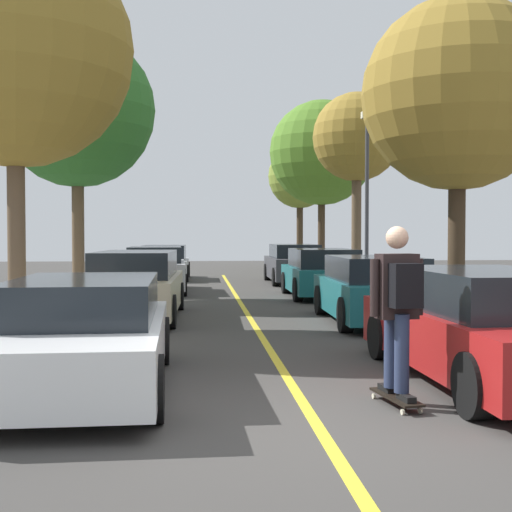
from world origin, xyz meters
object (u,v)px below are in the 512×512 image
skateboard (396,397)px  parked_car_right_farthest (294,264)px  parked_car_right_far (322,273)px  street_tree_right_farthest (300,177)px  street_tree_left_near (77,110)px  street_tree_right_near (357,138)px  parked_car_left_nearest (83,334)px  parked_car_left_farthest (165,263)px  parked_car_left_far (156,270)px  skateboarder (398,301)px  parked_car_right_nearest (490,326)px  parked_car_right_near (373,290)px  street_tree_left_nearest (15,50)px  parked_car_left_near (136,285)px  street_tree_right_far (322,153)px  streetlamp (367,187)px  street_tree_right_nearest (458,95)px

skateboard → parked_car_right_farthest: bearing=85.3°
parked_car_right_far → street_tree_right_farthest: size_ratio=0.63×
street_tree_left_near → street_tree_right_near: 9.52m
street_tree_left_near → street_tree_right_near: bearing=26.7°
parked_car_left_nearest → parked_car_left_farthest: (0.00, 19.15, 0.05)m
parked_car_left_far → parked_car_right_far: bearing=-24.4°
parked_car_left_far → street_tree_right_near: (6.63, 1.67, 4.32)m
street_tree_left_near → skateboarder: bearing=-66.1°
street_tree_right_near → parked_car_right_nearest: bearing=-97.2°
parked_car_right_farthest → street_tree_right_near: bearing=-44.8°
parked_car_right_farthest → parked_car_left_farthest: bearing=153.3°
parked_car_right_near → parked_car_right_farthest: parked_car_right_farthest is taller
skateboard → street_tree_left_nearest: bearing=133.3°
parked_car_left_near → street_tree_right_far: size_ratio=0.63×
streetlamp → skateboard: streetlamp is taller
street_tree_right_farthest → skateboard: bearing=-96.6°
parked_car_right_farthest → street_tree_left_nearest: (-6.63, -12.31, 4.26)m
parked_car_right_nearest → streetlamp: 13.35m
parked_car_left_far → street_tree_left_near: bearing=-125.7°
street_tree_right_farthest → streetlamp: bearing=-90.5°
parked_car_right_farthest → streetlamp: 4.87m
parked_car_right_near → parked_car_right_farthest: bearing=90.0°
street_tree_right_nearest → street_tree_right_farthest: bearing=90.0°
parked_car_right_far → skateboarder: size_ratio=2.32×
skateboard → street_tree_left_near: bearing=113.9°
skateboarder → street_tree_right_near: bearing=78.3°
street_tree_left_nearest → street_tree_right_far: (8.50, 17.02, 0.32)m
parked_car_left_farthest → parked_car_right_farthest: bearing=-26.7°
parked_car_left_nearest → skateboard: 3.52m
parked_car_right_far → street_tree_left_near: street_tree_left_near is taller
street_tree_right_far → skateboarder: size_ratio=4.29×
street_tree_left_nearest → streetlamp: (8.38, 8.55, -1.72)m
parked_car_right_farthest → street_tree_right_near: size_ratio=0.72×
street_tree_right_farthest → skateboarder: street_tree_right_farthest is taller
parked_car_left_near → streetlamp: size_ratio=0.86×
street_tree_right_nearest → skateboard: (-3.32, -6.96, -4.53)m
parked_car_right_farthest → street_tree_right_nearest: street_tree_right_nearest is taller
parked_car_right_nearest → street_tree_right_near: size_ratio=0.72×
parked_car_right_near → street_tree_right_nearest: 4.40m
parked_car_left_farthest → parked_car_right_farthest: (4.76, -2.39, 0.03)m
parked_car_right_nearest → street_tree_right_far: bearing=85.0°
parked_car_left_farthest → parked_car_right_far: 9.38m
parked_car_right_farthest → street_tree_right_far: bearing=68.3°
street_tree_left_near → streetlamp: size_ratio=1.29×
street_tree_left_nearest → street_tree_left_near: 6.18m
parked_car_left_nearest → street_tree_right_far: 22.94m
parked_car_left_nearest → skateboarder: (3.32, -1.09, 0.46)m
street_tree_right_farthest → skateboarder: bearing=-96.5°
parked_car_right_near → parked_car_left_near: bearing=167.0°
street_tree_right_nearest → street_tree_right_farthest: (0.00, 21.89, 0.17)m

